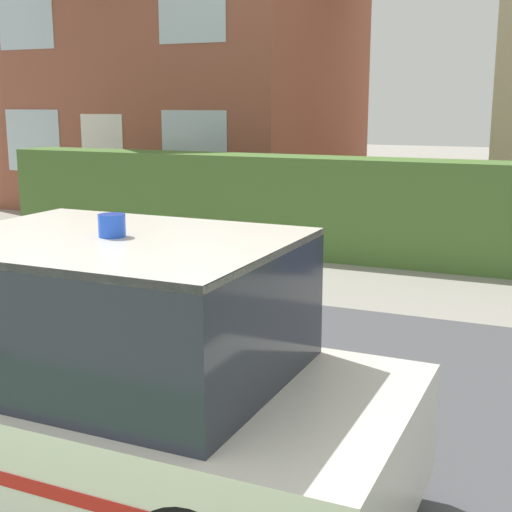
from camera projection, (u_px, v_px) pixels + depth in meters
road_strip at (254, 412)px, 5.44m from camera, size 28.00×5.96×0.01m
garden_hedge at (381, 211)px, 10.48m from camera, size 12.87×0.81×1.52m
police_car at (93, 380)px, 4.10m from camera, size 3.83×1.68×1.72m
house_left at (188, 27)px, 16.85m from camera, size 7.42×7.05×7.98m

